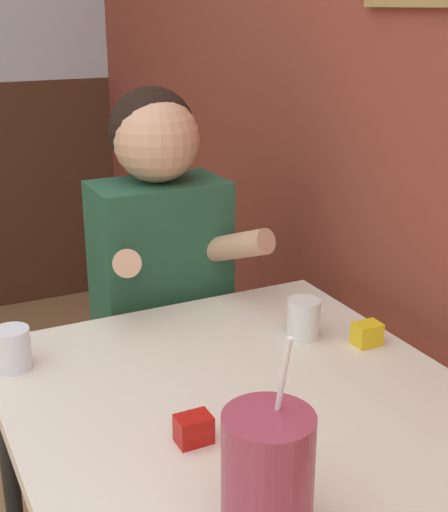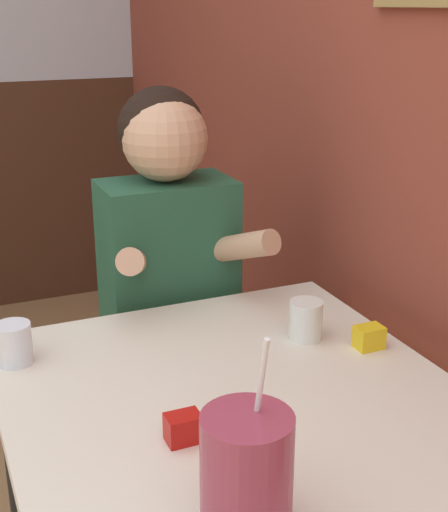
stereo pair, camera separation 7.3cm
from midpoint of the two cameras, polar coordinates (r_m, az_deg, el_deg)
name	(u,v)px [view 1 (the left image)]	position (r m, az deg, el deg)	size (l,w,h in m)	color
brick_wall_right	(240,33)	(2.39, 0.35, 17.38)	(0.08, 4.67, 2.70)	brown
main_table	(244,428)	(1.41, 0.07, -13.61)	(0.86, 0.94, 0.74)	beige
person_seated	(162,306)	(1.93, -6.10, -4.01)	(0.42, 0.41, 1.25)	#235138
cocktail_pitcher	(268,474)	(1.03, 1.40, -17.06)	(0.13, 0.13, 0.30)	#99384C
glass_near_pitcher	(12,349)	(1.53, -17.91, -7.09)	(0.08, 0.08, 0.09)	silver
glass_center	(304,318)	(1.60, 5.10, -4.99)	(0.07, 0.07, 0.09)	silver
condiment_ketchup	(194,429)	(1.24, -4.16, -13.67)	(0.06, 0.04, 0.05)	#B7140F
condiment_mustard	(367,334)	(1.59, 10.08, -6.17)	(0.06, 0.04, 0.05)	yellow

